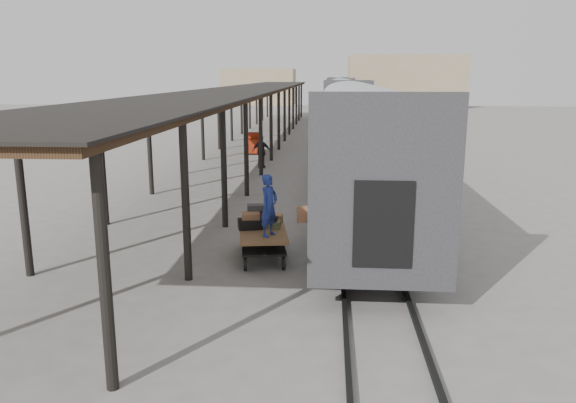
# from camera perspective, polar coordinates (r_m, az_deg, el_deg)

# --- Properties ---
(ground) EXTENTS (160.00, 160.00, 0.00)m
(ground) POSITION_cam_1_polar(r_m,az_deg,el_deg) (15.94, -3.56, -5.51)
(ground) COLOR slate
(ground) RESTS_ON ground
(train) EXTENTS (3.45, 76.01, 4.01)m
(train) POSITION_cam_1_polar(r_m,az_deg,el_deg) (48.86, 5.61, 9.99)
(train) COLOR silver
(train) RESTS_ON ground
(canopy) EXTENTS (4.90, 64.30, 4.15)m
(canopy) POSITION_cam_1_polar(r_m,az_deg,el_deg) (39.39, -3.86, 11.28)
(canopy) COLOR #422B19
(canopy) RESTS_ON ground
(rails) EXTENTS (1.54, 150.00, 0.12)m
(rails) POSITION_cam_1_polar(r_m,az_deg,el_deg) (49.25, 5.54, 6.94)
(rails) COLOR black
(rails) RESTS_ON ground
(building_far) EXTENTS (18.00, 10.00, 8.00)m
(building_far) POSITION_cam_1_polar(r_m,az_deg,el_deg) (93.76, 11.79, 11.87)
(building_far) COLOR tan
(building_far) RESTS_ON ground
(building_left) EXTENTS (12.00, 8.00, 6.00)m
(building_left) POSITION_cam_1_polar(r_m,az_deg,el_deg) (97.77, -2.93, 11.55)
(building_left) COLOR tan
(building_left) RESTS_ON ground
(baggage_cart) EXTENTS (1.61, 2.57, 0.86)m
(baggage_cart) POSITION_cam_1_polar(r_m,az_deg,el_deg) (15.48, -2.57, -3.54)
(baggage_cart) COLOR brown
(baggage_cart) RESTS_ON ground
(suitcase_stack) EXTENTS (1.20, 1.28, 0.58)m
(suitcase_stack) POSITION_cam_1_polar(r_m,az_deg,el_deg) (15.69, -2.97, -1.80)
(suitcase_stack) COLOR #37373A
(suitcase_stack) RESTS_ON baggage_cart
(luggage_tug) EXTENTS (1.04, 1.56, 1.31)m
(luggage_tug) POSITION_cam_1_polar(r_m,az_deg,el_deg) (36.61, -3.55, 5.84)
(luggage_tug) COLOR maroon
(luggage_tug) RESTS_ON ground
(porter) EXTENTS (0.63, 0.71, 1.63)m
(porter) POSITION_cam_1_polar(r_m,az_deg,el_deg) (14.57, -1.94, -0.40)
(porter) COLOR navy
(porter) RESTS_ON baggage_cart
(pedestrian) EXTENTS (1.10, 0.57, 1.79)m
(pedestrian) POSITION_cam_1_polar(r_m,az_deg,el_deg) (30.75, -2.70, 5.08)
(pedestrian) COLOR black
(pedestrian) RESTS_ON ground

